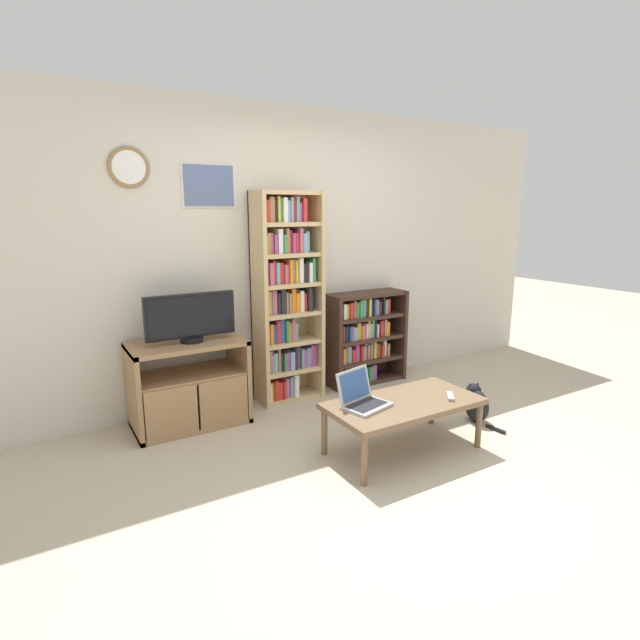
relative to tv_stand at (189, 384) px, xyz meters
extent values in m
plane|color=#BCAD93|center=(0.98, -1.49, -0.35)|extent=(18.00, 18.00, 0.00)
cube|color=beige|center=(0.98, 0.32, 0.95)|extent=(6.48, 0.06, 2.60)
torus|color=olive|center=(-0.28, 0.28, 1.67)|extent=(0.30, 0.03, 0.30)
cylinder|color=white|center=(-0.28, 0.28, 1.67)|extent=(0.25, 0.02, 0.25)
cube|color=silver|center=(0.33, 0.28, 1.55)|extent=(0.45, 0.01, 0.35)
cube|color=slate|center=(0.33, 0.28, 1.55)|extent=(0.41, 0.02, 0.32)
cube|color=#9E754C|center=(-0.43, 0.02, 0.00)|extent=(0.04, 0.49, 0.69)
cube|color=#9E754C|center=(0.43, 0.02, 0.00)|extent=(0.04, 0.49, 0.69)
cube|color=#9E754C|center=(0.00, 0.02, 0.33)|extent=(0.89, 0.49, 0.04)
cube|color=#9E754C|center=(0.00, 0.02, -0.33)|extent=(0.89, 0.49, 0.04)
cube|color=#9E754C|center=(0.00, 0.02, 0.07)|extent=(0.82, 0.46, 0.04)
cube|color=#9E754C|center=(-0.20, -0.22, -0.12)|extent=(0.39, 0.02, 0.38)
cube|color=#9E754C|center=(0.20, -0.22, -0.12)|extent=(0.39, 0.02, 0.38)
cylinder|color=black|center=(0.04, -0.01, 0.36)|extent=(0.18, 0.18, 0.04)
cube|color=black|center=(0.04, -0.01, 0.56)|extent=(0.70, 0.05, 0.34)
cube|color=black|center=(0.04, -0.03, 0.56)|extent=(0.67, 0.01, 0.31)
cube|color=tan|center=(0.68, 0.12, 0.59)|extent=(0.04, 0.30, 1.87)
cube|color=tan|center=(1.23, 0.12, 0.59)|extent=(0.04, 0.30, 1.87)
cube|color=tan|center=(0.96, 0.26, 0.59)|extent=(0.59, 0.02, 1.87)
cube|color=tan|center=(0.96, 0.12, -0.33)|extent=(0.52, 0.27, 0.04)
cube|color=tan|center=(0.96, 0.12, -0.07)|extent=(0.52, 0.27, 0.04)
cube|color=tan|center=(0.96, 0.12, 0.19)|extent=(0.52, 0.27, 0.04)
cube|color=tan|center=(0.96, 0.12, 0.45)|extent=(0.52, 0.27, 0.04)
cube|color=tan|center=(0.96, 0.12, 0.72)|extent=(0.52, 0.27, 0.04)
cube|color=tan|center=(0.96, 0.12, 0.98)|extent=(0.52, 0.27, 0.04)
cube|color=tan|center=(0.96, 0.12, 1.24)|extent=(0.52, 0.27, 0.04)
cube|color=tan|center=(0.96, 0.12, 1.50)|extent=(0.52, 0.27, 0.04)
cube|color=white|center=(0.72, 0.13, -0.23)|extent=(0.03, 0.22, 0.17)
cube|color=gold|center=(0.75, 0.13, -0.23)|extent=(0.03, 0.19, 0.17)
cube|color=red|center=(0.78, 0.13, -0.22)|extent=(0.04, 0.22, 0.18)
cube|color=red|center=(0.82, 0.13, -0.23)|extent=(0.04, 0.21, 0.16)
cube|color=red|center=(0.86, 0.12, -0.23)|extent=(0.02, 0.23, 0.16)
cube|color=#B75B70|center=(0.89, 0.13, -0.22)|extent=(0.03, 0.23, 0.19)
cube|color=#9E4293|center=(0.91, 0.13, -0.23)|extent=(0.02, 0.19, 0.17)
cube|color=#759EB7|center=(0.94, 0.13, -0.22)|extent=(0.03, 0.20, 0.19)
cube|color=white|center=(0.98, 0.13, -0.21)|extent=(0.04, 0.23, 0.21)
cube|color=#388947|center=(0.71, 0.12, 0.05)|extent=(0.02, 0.23, 0.21)
cube|color=#B75B70|center=(0.73, 0.13, 0.05)|extent=(0.03, 0.22, 0.21)
cube|color=#759EB7|center=(0.76, 0.13, 0.03)|extent=(0.02, 0.20, 0.16)
cube|color=#759EB7|center=(0.79, 0.13, 0.04)|extent=(0.04, 0.20, 0.17)
cube|color=#93704C|center=(0.82, 0.13, 0.06)|extent=(0.02, 0.20, 0.21)
cube|color=#232328|center=(0.85, 0.13, 0.04)|extent=(0.03, 0.20, 0.17)
cube|color=#388947|center=(0.87, 0.13, 0.03)|extent=(0.02, 0.23, 0.16)
cube|color=#9E4293|center=(0.90, 0.13, 0.03)|extent=(0.03, 0.22, 0.17)
cube|color=#759EB7|center=(0.94, 0.12, 0.03)|extent=(0.04, 0.24, 0.17)
cube|color=#232328|center=(0.97, 0.12, 0.05)|extent=(0.02, 0.24, 0.20)
cube|color=#232328|center=(0.99, 0.13, 0.05)|extent=(0.02, 0.19, 0.19)
cube|color=#9E4293|center=(1.02, 0.13, 0.06)|extent=(0.02, 0.19, 0.22)
cube|color=#5B9389|center=(1.05, 0.12, 0.04)|extent=(0.03, 0.24, 0.18)
cube|color=#9E4293|center=(1.08, 0.12, 0.03)|extent=(0.03, 0.23, 0.17)
cube|color=#5B9389|center=(1.12, 0.13, 0.04)|extent=(0.04, 0.21, 0.18)
cube|color=#9E4293|center=(1.15, 0.13, 0.05)|extent=(0.02, 0.22, 0.20)
cube|color=#9E4293|center=(1.18, 0.13, 0.05)|extent=(0.04, 0.20, 0.20)
cube|color=orange|center=(0.72, 0.13, 0.29)|extent=(0.03, 0.20, 0.16)
cube|color=orange|center=(0.75, 0.13, 0.30)|extent=(0.03, 0.22, 0.18)
cube|color=#2856A8|center=(0.78, 0.13, 0.30)|extent=(0.04, 0.19, 0.17)
cube|color=red|center=(0.82, 0.13, 0.31)|extent=(0.04, 0.20, 0.20)
cube|color=#2856A8|center=(0.86, 0.13, 0.32)|extent=(0.04, 0.21, 0.21)
cube|color=#388947|center=(0.90, 0.12, 0.31)|extent=(0.03, 0.24, 0.20)
cube|color=orange|center=(0.93, 0.13, 0.30)|extent=(0.03, 0.20, 0.17)
cube|color=#B75B70|center=(0.96, 0.13, 0.31)|extent=(0.03, 0.21, 0.20)
cube|color=#5B9389|center=(1.00, 0.13, 0.29)|extent=(0.03, 0.19, 0.17)
cube|color=orange|center=(0.72, 0.13, 0.58)|extent=(0.04, 0.22, 0.21)
cube|color=#5B9389|center=(0.76, 0.14, 0.58)|extent=(0.02, 0.19, 0.21)
cube|color=#B75B70|center=(0.79, 0.13, 0.58)|extent=(0.04, 0.19, 0.21)
cube|color=#232328|center=(0.83, 0.13, 0.56)|extent=(0.03, 0.20, 0.18)
cube|color=#232328|center=(0.87, 0.13, 0.58)|extent=(0.04, 0.21, 0.21)
cube|color=#93704C|center=(0.91, 0.13, 0.57)|extent=(0.02, 0.21, 0.19)
cube|color=#93704C|center=(0.93, 0.13, 0.56)|extent=(0.03, 0.22, 0.17)
cube|color=orange|center=(0.97, 0.13, 0.58)|extent=(0.04, 0.20, 0.21)
cube|color=orange|center=(1.01, 0.13, 0.56)|extent=(0.04, 0.21, 0.17)
cube|color=white|center=(1.05, 0.13, 0.57)|extent=(0.03, 0.21, 0.19)
cube|color=red|center=(1.09, 0.13, 0.55)|extent=(0.03, 0.20, 0.16)
cube|color=#232328|center=(1.12, 0.12, 0.58)|extent=(0.03, 0.24, 0.21)
cube|color=#232328|center=(1.15, 0.13, 0.56)|extent=(0.02, 0.21, 0.17)
cube|color=#9E4293|center=(0.72, 0.13, 0.84)|extent=(0.03, 0.20, 0.21)
cube|color=#B75B70|center=(0.75, 0.12, 0.83)|extent=(0.04, 0.24, 0.19)
cube|color=red|center=(0.79, 0.13, 0.84)|extent=(0.03, 0.20, 0.20)
cube|color=#759EB7|center=(0.82, 0.13, 0.83)|extent=(0.03, 0.20, 0.19)
cube|color=red|center=(0.86, 0.14, 0.82)|extent=(0.04, 0.19, 0.18)
cube|color=#B75B70|center=(0.90, 0.13, 0.82)|extent=(0.03, 0.21, 0.17)
cube|color=orange|center=(0.94, 0.12, 0.84)|extent=(0.03, 0.24, 0.21)
cube|color=#93704C|center=(0.97, 0.13, 0.84)|extent=(0.04, 0.19, 0.21)
cube|color=gold|center=(1.01, 0.13, 0.83)|extent=(0.02, 0.20, 0.20)
cube|color=white|center=(1.04, 0.13, 0.84)|extent=(0.04, 0.22, 0.21)
cube|color=#232328|center=(1.08, 0.13, 0.82)|extent=(0.03, 0.22, 0.16)
cube|color=#232328|center=(1.10, 0.13, 0.83)|extent=(0.02, 0.22, 0.18)
cube|color=white|center=(1.13, 0.12, 0.82)|extent=(0.03, 0.25, 0.17)
cube|color=#388947|center=(1.16, 0.12, 0.84)|extent=(0.03, 0.24, 0.21)
cube|color=#93704C|center=(0.72, 0.12, 1.08)|extent=(0.03, 0.24, 0.16)
cube|color=gold|center=(0.75, 0.14, 1.08)|extent=(0.02, 0.19, 0.17)
cube|color=#B75B70|center=(0.77, 0.13, 1.08)|extent=(0.02, 0.19, 0.17)
cube|color=#9E4293|center=(0.81, 0.13, 1.08)|extent=(0.03, 0.22, 0.16)
cube|color=white|center=(0.84, 0.13, 1.10)|extent=(0.04, 0.23, 0.21)
cube|color=#388947|center=(0.88, 0.12, 1.08)|extent=(0.02, 0.24, 0.16)
cube|color=#93704C|center=(0.91, 0.12, 1.10)|extent=(0.02, 0.23, 0.21)
cube|color=red|center=(0.94, 0.13, 1.09)|extent=(0.04, 0.19, 0.19)
cube|color=#9E4293|center=(0.98, 0.13, 1.08)|extent=(0.03, 0.22, 0.17)
cube|color=red|center=(1.01, 0.13, 1.08)|extent=(0.03, 0.21, 0.17)
cube|color=#B75B70|center=(1.04, 0.12, 1.10)|extent=(0.03, 0.23, 0.21)
cube|color=#759EB7|center=(1.08, 0.12, 1.08)|extent=(0.04, 0.24, 0.17)
cube|color=#759EB7|center=(1.11, 0.13, 1.09)|extent=(0.03, 0.21, 0.18)
cube|color=#759EB7|center=(0.71, 0.14, 1.36)|extent=(0.02, 0.19, 0.20)
cube|color=red|center=(0.74, 0.13, 1.35)|extent=(0.03, 0.22, 0.18)
cube|color=#93704C|center=(0.78, 0.13, 1.36)|extent=(0.04, 0.21, 0.21)
cube|color=#232328|center=(0.81, 0.13, 1.35)|extent=(0.02, 0.19, 0.18)
cube|color=gold|center=(0.84, 0.13, 1.36)|extent=(0.02, 0.22, 0.21)
cube|color=#388947|center=(0.86, 0.13, 1.36)|extent=(0.02, 0.20, 0.20)
cube|color=white|center=(0.89, 0.13, 1.36)|extent=(0.04, 0.23, 0.20)
cube|color=#759EB7|center=(0.93, 0.13, 1.35)|extent=(0.03, 0.22, 0.18)
cube|color=#759EB7|center=(0.96, 0.13, 1.36)|extent=(0.02, 0.23, 0.20)
cube|color=red|center=(0.98, 0.13, 1.36)|extent=(0.03, 0.20, 0.21)
cube|color=#5B9389|center=(1.02, 0.13, 1.36)|extent=(0.03, 0.22, 0.21)
cube|color=#9E4293|center=(1.04, 0.13, 1.34)|extent=(0.02, 0.22, 0.16)
cube|color=red|center=(1.08, 0.12, 1.36)|extent=(0.03, 0.24, 0.20)
cube|color=#3D281E|center=(1.43, 0.12, 0.11)|extent=(0.04, 0.29, 0.92)
cube|color=#3D281E|center=(2.22, 0.12, 0.11)|extent=(0.04, 0.29, 0.92)
cube|color=#3D281E|center=(1.82, 0.26, 0.11)|extent=(0.82, 0.02, 0.92)
cube|color=#3D281E|center=(1.82, 0.12, -0.33)|extent=(0.75, 0.26, 0.04)
cube|color=#3D281E|center=(1.82, 0.12, -0.11)|extent=(0.75, 0.26, 0.04)
cube|color=#3D281E|center=(1.82, 0.12, 0.11)|extent=(0.75, 0.26, 0.04)
cube|color=#3D281E|center=(1.82, 0.12, 0.33)|extent=(0.75, 0.26, 0.04)
cube|color=#3D281E|center=(1.82, 0.12, 0.55)|extent=(0.75, 0.26, 0.04)
cube|color=#5B9389|center=(1.46, 0.13, -0.24)|extent=(0.02, 0.23, 0.15)
cube|color=#9E4293|center=(1.49, 0.14, -0.23)|extent=(0.03, 0.18, 0.17)
cube|color=#232328|center=(1.53, 0.13, -0.24)|extent=(0.04, 0.24, 0.14)
cube|color=#5B9389|center=(1.57, 0.13, -0.23)|extent=(0.03, 0.21, 0.16)
cube|color=#388947|center=(1.60, 0.13, -0.24)|extent=(0.02, 0.20, 0.14)
cube|color=#759EB7|center=(1.63, 0.13, -0.24)|extent=(0.02, 0.21, 0.14)
cube|color=#B75B70|center=(1.66, 0.13, -0.22)|extent=(0.04, 0.23, 0.18)
cube|color=#9E4293|center=(1.71, 0.13, -0.24)|extent=(0.04, 0.24, 0.14)
cube|color=#9E4293|center=(1.74, 0.14, -0.24)|extent=(0.02, 0.20, 0.14)
cube|color=#93704C|center=(1.76, 0.13, -0.24)|extent=(0.02, 0.20, 0.15)
cube|color=#759EB7|center=(1.79, 0.14, -0.25)|extent=(0.02, 0.19, 0.13)
cube|color=#388947|center=(1.82, 0.13, -0.24)|extent=(0.04, 0.23, 0.15)
cube|color=#9E4293|center=(1.87, 0.13, -0.23)|extent=(0.04, 0.22, 0.16)
cube|color=#759EB7|center=(1.47, 0.13, -0.02)|extent=(0.03, 0.21, 0.15)
cube|color=orange|center=(1.49, 0.13, -0.01)|extent=(0.02, 0.23, 0.16)
cube|color=#93704C|center=(1.52, 0.13, -0.01)|extent=(0.02, 0.21, 0.16)
cube|color=orange|center=(1.55, 0.14, -0.01)|extent=(0.02, 0.19, 0.17)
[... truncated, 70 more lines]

